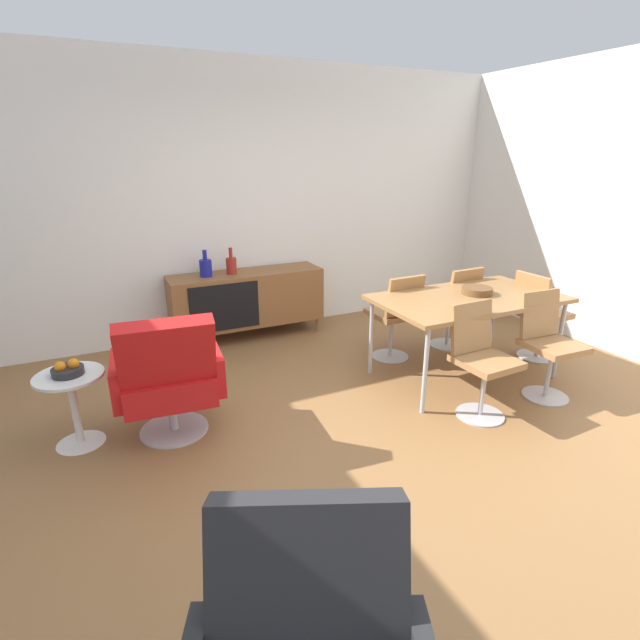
# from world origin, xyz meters

# --- Properties ---
(ground_plane) EXTENTS (8.32, 8.32, 0.00)m
(ground_plane) POSITION_xyz_m (0.00, 0.00, 0.00)
(ground_plane) COLOR olive
(wall_back) EXTENTS (6.80, 0.12, 2.80)m
(wall_back) POSITION_xyz_m (0.00, 2.60, 1.40)
(wall_back) COLOR white
(wall_back) RESTS_ON ground_plane
(sideboard) EXTENTS (1.60, 0.45, 0.72)m
(sideboard) POSITION_xyz_m (-0.01, 2.30, 0.44)
(sideboard) COLOR brown
(sideboard) RESTS_ON ground_plane
(vase_cobalt) EXTENTS (0.11, 0.11, 0.27)m
(vase_cobalt) POSITION_xyz_m (-0.16, 2.30, 0.81)
(vase_cobalt) COLOR maroon
(vase_cobalt) RESTS_ON sideboard
(vase_sculptural_dark) EXTENTS (0.12, 0.12, 0.27)m
(vase_sculptural_dark) POSITION_xyz_m (-0.42, 2.30, 0.81)
(vase_sculptural_dark) COLOR navy
(vase_sculptural_dark) RESTS_ON sideboard
(dining_table) EXTENTS (1.60, 0.90, 0.74)m
(dining_table) POSITION_xyz_m (1.43, 0.55, 0.70)
(dining_table) COLOR olive
(dining_table) RESTS_ON ground_plane
(wooden_bowl_on_table) EXTENTS (0.26, 0.26, 0.06)m
(wooden_bowl_on_table) POSITION_xyz_m (1.54, 0.58, 0.77)
(wooden_bowl_on_table) COLOR brown
(wooden_bowl_on_table) RESTS_ON dining_table
(dining_chair_front_left) EXTENTS (0.42, 0.44, 0.86)m
(dining_chair_front_left) POSITION_xyz_m (1.07, -0.01, 0.47)
(dining_chair_front_left) COLOR #9E7042
(dining_chair_front_left) RESTS_ON ground_plane
(dining_chair_back_left) EXTENTS (0.41, 0.44, 0.86)m
(dining_chair_back_left) POSITION_xyz_m (1.08, 1.11, 0.47)
(dining_chair_back_left) COLOR #9E7042
(dining_chair_back_left) RESTS_ON ground_plane
(dining_chair_back_right) EXTENTS (0.42, 0.44, 0.86)m
(dining_chair_back_right) POSITION_xyz_m (1.78, 1.11, 0.47)
(dining_chair_back_right) COLOR #9E7042
(dining_chair_back_right) RESTS_ON ground_plane
(dining_chair_front_right) EXTENTS (0.42, 0.44, 0.86)m
(dining_chair_front_right) POSITION_xyz_m (1.78, -0.01, 0.47)
(dining_chair_front_right) COLOR #9E7042
(dining_chair_front_right) RESTS_ON ground_plane
(dining_chair_far_end) EXTENTS (0.43, 0.40, 0.86)m
(dining_chair_far_end) POSITION_xyz_m (2.31, 0.55, 0.47)
(dining_chair_far_end) COLOR #9E7042
(dining_chair_far_end) RESTS_ON ground_plane
(lounge_chair_red) EXTENTS (0.76, 0.71, 0.95)m
(lounge_chair_red) POSITION_xyz_m (-1.08, 0.66, 0.47)
(lounge_chair_red) COLOR red
(lounge_chair_red) RESTS_ON ground_plane
(side_table_round) EXTENTS (0.44, 0.44, 0.52)m
(side_table_round) POSITION_xyz_m (-1.68, 0.85, 0.32)
(side_table_round) COLOR white
(side_table_round) RESTS_ON ground_plane
(fruit_bowl) EXTENTS (0.20, 0.20, 0.11)m
(fruit_bowl) POSITION_xyz_m (-1.68, 0.84, 0.56)
(fruit_bowl) COLOR #262628
(fruit_bowl) RESTS_ON side_table_round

